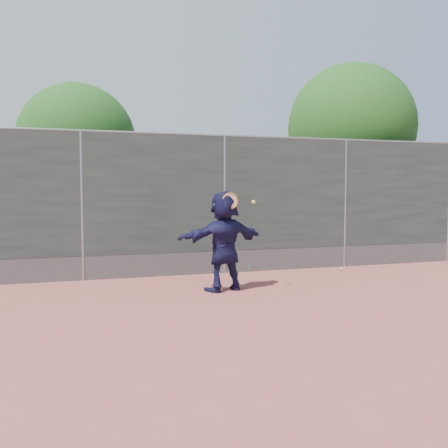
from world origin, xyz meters
name	(u,v)px	position (x,y,z in m)	size (l,w,h in m)	color
ground	(294,309)	(0.00, 0.00, 0.00)	(80.00, 80.00, 0.00)	#9E4C42
player	(224,241)	(-0.59, 1.68, 0.91)	(1.69, 0.54, 1.82)	#16163D
ball_ground	(341,269)	(2.60, 2.97, 0.03)	(0.07, 0.07, 0.07)	#D6F536
fence	(225,201)	(0.00, 3.50, 1.58)	(20.00, 0.06, 3.03)	#38423D
swing_action	(232,202)	(-0.50, 1.48, 1.61)	(0.60, 0.18, 0.51)	orange
tree_right	(356,132)	(4.68, 5.75, 3.49)	(3.78, 3.60, 5.39)	#382314
tree_left	(83,146)	(-2.85, 6.55, 2.94)	(3.15, 3.00, 4.53)	#382314
weed_clump	(239,267)	(0.29, 3.38, 0.13)	(0.68, 0.07, 0.30)	#387226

